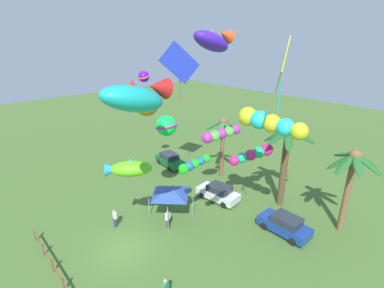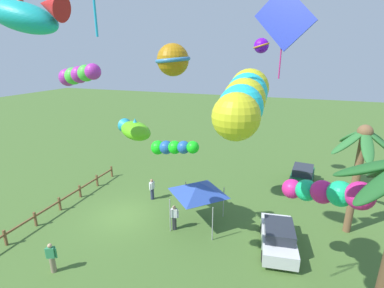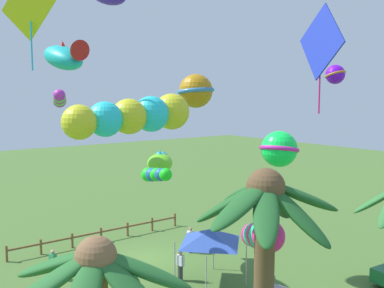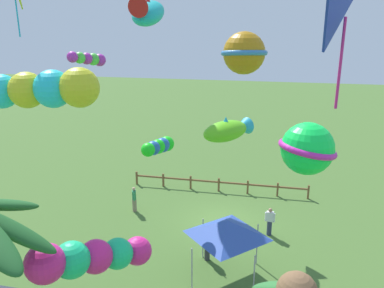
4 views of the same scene
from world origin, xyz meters
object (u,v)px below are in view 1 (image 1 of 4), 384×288
object	(u,v)px
kite_tube_0	(269,122)
kite_tube_6	(220,134)
palm_tree_2	(352,170)
kite_ball_9	(144,77)
parked_car_1	(170,160)
parked_car_2	(218,193)
kite_ball_2	(166,126)
palm_tree_0	(223,133)
kite_diamond_5	(283,66)
kite_diamond_1	(180,64)
spectator_2	(168,219)
kite_fish_11	(129,168)
parked_car_0	(285,225)
festival_tent	(170,191)
kite_ball_3	(146,103)
kite_fish_8	(137,97)
kite_fish_4	(213,40)
kite_tube_10	(194,164)
spectator_0	(115,218)
palm_tree_1	(287,145)
kite_tube_7	(253,154)

from	to	relation	value
kite_tube_0	kite_tube_6	xyz separation A→B (m)	(0.64, -5.41, 0.57)
palm_tree_2	kite_ball_9	distance (m)	18.88
parked_car_1	parked_car_2	distance (m)	9.04
parked_car_1	kite_tube_0	bearing A→B (deg)	-10.48
kite_tube_0	kite_tube_6	distance (m)	5.48
kite_ball_2	palm_tree_0	bearing A→B (deg)	85.03
palm_tree_2	kite_diamond_5	size ratio (longest dim) A/B	1.80
kite_tube_0	kite_diamond_1	bearing A→B (deg)	177.63
spectator_2	kite_fish_11	xyz separation A→B (m)	(-0.54, -2.71, 5.05)
kite_tube_0	kite_ball_9	bearing A→B (deg)	-174.96
kite_diamond_5	parked_car_0	bearing A→B (deg)	104.28
spectator_2	festival_tent	size ratio (longest dim) A/B	0.56
kite_diamond_5	festival_tent	bearing A→B (deg)	-177.48
palm_tree_2	parked_car_1	bearing A→B (deg)	-171.99
parked_car_1	kite_ball_3	size ratio (longest dim) A/B	1.67
parked_car_2	palm_tree_0	bearing A→B (deg)	128.99
parked_car_2	kite_ball_9	distance (m)	12.74
kite_ball_9	kite_fish_8	bearing A→B (deg)	-33.97
kite_fish_4	kite_ball_9	bearing A→B (deg)	165.54
parked_car_2	kite_tube_10	world-z (taller)	kite_tube_10
parked_car_1	parked_car_2	world-z (taller)	same
parked_car_2	kite_fish_8	size ratio (longest dim) A/B	1.06
parked_car_2	festival_tent	distance (m)	5.21
parked_car_2	kite_ball_3	world-z (taller)	kite_ball_3
palm_tree_2	spectator_0	world-z (taller)	palm_tree_2
parked_car_0	kite_tube_6	bearing A→B (deg)	-94.91
kite_ball_3	kite_ball_9	xyz separation A→B (m)	(-6.37, 3.99, 0.89)
festival_tent	kite_fish_8	xyz separation A→B (m)	(5.18, -5.63, 9.16)
kite_tube_0	kite_fish_11	size ratio (longest dim) A/B	1.54
palm_tree_2	kite_tube_6	bearing A→B (deg)	-107.14
palm_tree_0	kite_ball_9	distance (m)	9.67
parked_car_2	parked_car_0	bearing A→B (deg)	2.45
kite_ball_9	kite_fish_4	bearing A→B (deg)	-14.46
palm_tree_0	parked_car_0	xyz separation A→B (m)	(9.79, -3.57, -4.14)
palm_tree_1	palm_tree_2	xyz separation A→B (m)	(5.17, 0.22, -0.53)
parked_car_0	parked_car_2	distance (m)	6.67
kite_tube_10	kite_fish_11	xyz separation A→B (m)	(-2.56, -3.60, -0.09)
kite_ball_3	kite_tube_6	bearing A→B (deg)	-2.18
kite_ball_3	kite_fish_11	size ratio (longest dim) A/B	0.76
spectator_0	spectator_2	world-z (taller)	same
kite_tube_7	kite_tube_10	world-z (taller)	kite_tube_10
kite_diamond_1	kite_ball_2	xyz separation A→B (m)	(0.46, -1.97, -5.08)
parked_car_2	kite_diamond_1	bearing A→B (deg)	-167.34
kite_diamond_1	spectator_0	bearing A→B (deg)	-79.58
kite_fish_11	kite_ball_3	bearing A→B (deg)	110.60
palm_tree_1	kite_diamond_5	distance (m)	11.47
palm_tree_1	spectator_0	xyz separation A→B (m)	(-6.86, -12.65, -4.83)
palm_tree_2	kite_tube_7	xyz separation A→B (m)	(-7.09, -2.22, -0.33)
parked_car_0	kite_ball_2	world-z (taller)	kite_ball_2
kite_ball_3	kite_tube_6	distance (m)	7.23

